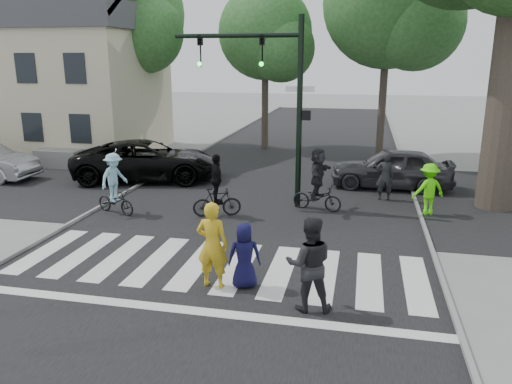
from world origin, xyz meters
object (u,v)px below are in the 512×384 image
cyclist_mid (217,191)px  cyclist_right (318,183)px  car_suv (147,161)px  pedestrian_child (245,256)px  car_grey (392,168)px  pedestrian_woman (212,245)px  traffic_signal (273,85)px  pedestrian_adult (309,264)px  cyclist_left (115,188)px

cyclist_mid → cyclist_right: cyclist_right is taller
car_suv → cyclist_mid: bearing=-148.1°
pedestrian_child → car_grey: (3.41, 9.34, 0.05)m
pedestrian_woman → cyclist_right: 6.25m
traffic_signal → cyclist_mid: size_ratio=3.09×
pedestrian_woman → car_grey: bearing=-111.1°
pedestrian_child → pedestrian_adult: pedestrian_adult is taller
traffic_signal → car_suv: (-5.51, 2.44, -3.11)m
cyclist_left → car_suv: size_ratio=0.34×
cyclist_mid → car_grey: size_ratio=0.44×
cyclist_mid → cyclist_right: bearing=23.6°
traffic_signal → pedestrian_child: bearing=-85.0°
cyclist_right → car_suv: 7.51m
traffic_signal → cyclist_right: bearing=-9.1°
pedestrian_woman → car_suv: 10.24m
pedestrian_woman → cyclist_left: size_ratio=0.98×
pedestrian_adult → cyclist_right: cyclist_right is taller
cyclist_mid → cyclist_right: size_ratio=0.96×
cyclist_left → pedestrian_adult: bearing=-36.7°
cyclist_left → car_grey: 9.98m
pedestrian_adult → cyclist_left: cyclist_left is taller
pedestrian_woman → pedestrian_adult: (2.10, -0.57, -0.00)m
pedestrian_child → car_suv: 10.50m
pedestrian_adult → cyclist_right: (-0.47, 6.60, -0.04)m
cyclist_mid → cyclist_left: bearing=-172.8°
car_suv → traffic_signal: bearing=-127.7°
pedestrian_child → car_grey: size_ratio=0.32×
pedestrian_woman → cyclist_right: size_ratio=0.93×
cyclist_left → car_suv: (-0.88, 4.37, -0.04)m
pedestrian_child → cyclist_mid: size_ratio=0.73×
cyclist_left → cyclist_mid: size_ratio=0.99×
traffic_signal → cyclist_mid: (-1.44, -1.53, -3.10)m
pedestrian_woman → cyclist_mid: cyclist_mid is taller
traffic_signal → cyclist_left: size_ratio=3.12×
traffic_signal → pedestrian_child: traffic_signal is taller
traffic_signal → pedestrian_adult: traffic_signal is taller
pedestrian_child → cyclist_right: bearing=-113.6°
pedestrian_woman → cyclist_right: bearing=-102.9°
cyclist_mid → cyclist_right: 3.22m
pedestrian_woman → car_grey: size_ratio=0.42×
car_grey → cyclist_right: bearing=-33.6°
traffic_signal → cyclist_right: (1.51, -0.24, -3.00)m
pedestrian_woman → cyclist_mid: bearing=-72.3°
cyclist_left → car_suv: 4.46m
cyclist_right → car_grey: (2.44, 3.43, -0.14)m
pedestrian_adult → cyclist_left: bearing=-47.0°
cyclist_left → car_suv: cyclist_left is taller
traffic_signal → pedestrian_child: 6.95m
cyclist_left → cyclist_right: cyclist_right is taller
car_grey → traffic_signal: bearing=-49.3°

